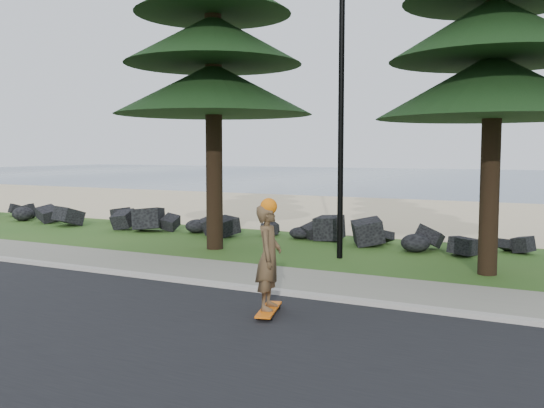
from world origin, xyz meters
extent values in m
plane|color=#2C571B|center=(0.00, 0.00, 0.00)|extent=(160.00, 160.00, 0.00)
cube|color=black|center=(0.00, -4.50, 0.01)|extent=(160.00, 7.00, 0.02)
cube|color=#AFA99E|center=(0.00, -0.90, 0.05)|extent=(160.00, 0.20, 0.10)
cube|color=gray|center=(0.00, 0.20, 0.04)|extent=(160.00, 2.00, 0.08)
cube|color=beige|center=(0.00, 14.50, 0.01)|extent=(160.00, 15.00, 0.01)
cube|color=#38536C|center=(0.00, 51.00, 0.00)|extent=(160.00, 58.00, 0.01)
cylinder|color=black|center=(-3.50, 3.00, 6.50)|extent=(0.44, 0.44, 13.00)
cylinder|color=black|center=(0.00, 3.20, 4.00)|extent=(0.14, 0.14, 8.00)
cube|color=orange|center=(0.88, -2.21, 0.10)|extent=(0.52, 1.03, 0.03)
imported|color=brown|center=(0.88, -2.21, 0.95)|extent=(0.55, 0.70, 1.67)
sphere|color=orange|center=(0.88, -2.21, 1.75)|extent=(0.27, 0.27, 0.27)
camera|label=1|loc=(5.28, -10.59, 2.62)|focal=40.00mm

